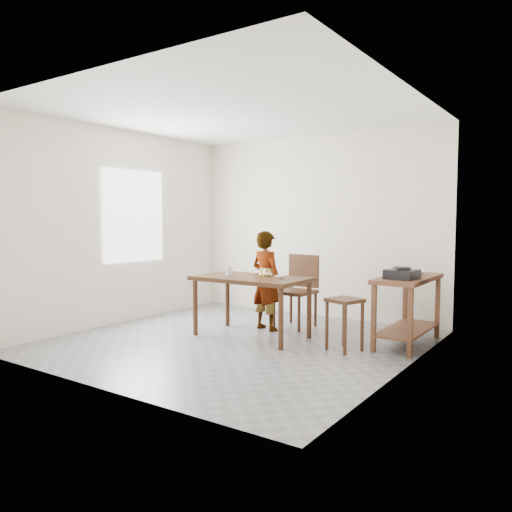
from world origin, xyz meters
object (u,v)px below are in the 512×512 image
Objects in this scene: stool at (344,325)px; prep_counter at (407,311)px; child at (266,281)px; dining_chair at (295,291)px; dining_table at (251,307)px.

prep_counter is at bearing 52.83° from stool.
child is 2.23× the size of stool.
dining_chair is at bearing -113.67° from child.
dining_table is 2.40× the size of stool.
child is 1.34× the size of dining_chair.
prep_counter is at bearing 22.15° from dining_table.
child reaches higher than prep_counter.
prep_counter is 1.83m from child.
stool is (1.05, -0.73, -0.19)m from dining_chair.
prep_counter reaches higher than stool.
dining_chair is 1.66× the size of stool.
dining_table reaches higher than stool.
stool is at bearing -127.17° from prep_counter.
stool is (-0.49, -0.65, -0.11)m from prep_counter.
child reaches higher than stool.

